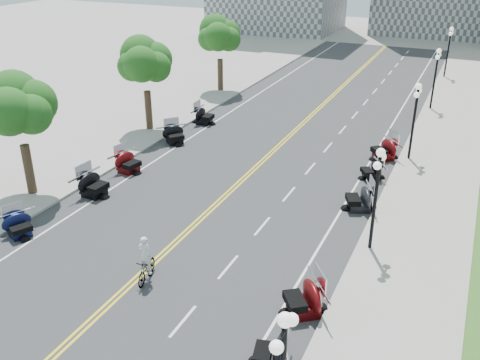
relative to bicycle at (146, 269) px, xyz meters
The scene contains 42 objects.
ground 2.37m from the bicycle, 101.27° to the left, with size 160.00×160.00×0.00m, color gray.
road 12.29m from the bicycle, 92.11° to the left, with size 16.00×90.00×0.01m, color #333335.
centerline_yellow_a 12.29m from the bicycle, 92.67° to the left, with size 0.12×90.00×0.00m, color yellow.
centerline_yellow_b 12.28m from the bicycle, 91.55° to the left, with size 0.12×90.00×0.00m, color yellow.
edge_line_north 13.64m from the bicycle, 64.13° to the left, with size 0.12×90.00×0.00m, color white.
edge_line_south 14.06m from the bicycle, 119.19° to the left, with size 0.12×90.00×0.00m, color white.
lane_dash_5 3.29m from the bicycle, 32.25° to the right, with size 0.12×2.00×0.00m, color white.
lane_dash_6 3.60m from the bicycle, 39.50° to the left, with size 0.12×2.00×0.00m, color white.
lane_dash_7 6.86m from the bicycle, 66.32° to the left, with size 0.12×2.00×0.00m, color white.
lane_dash_8 10.64m from the bicycle, 75.01° to the left, with size 0.12×2.00×0.00m, color white.
lane_dash_9 14.54m from the bicycle, 79.09° to the left, with size 0.12×2.00×0.00m, color white.
lane_dash_10 18.48m from the bicycle, 81.44° to the left, with size 0.12×2.00×0.00m, color white.
lane_dash_11 22.44m from the bicycle, 82.96° to the left, with size 0.12×2.00×0.00m, color white.
lane_dash_12 26.41m from the bicycle, 84.03° to the left, with size 0.12×2.00×0.00m, color white.
lane_dash_13 30.40m from the bicycle, 84.81° to the left, with size 0.12×2.00×0.00m, color white.
lane_dash_14 34.38m from the bicycle, 85.41° to the left, with size 0.12×2.00×0.00m, color white.
lane_dash_15 38.37m from the bicycle, 85.89° to the left, with size 0.12×2.00×0.00m, color white.
lane_dash_16 42.36m from the bicycle, 86.28° to the left, with size 0.12×2.00×0.00m, color white.
lane_dash_17 46.35m from the bicycle, 86.60° to the left, with size 0.12×2.00×0.00m, color white.
lane_dash_18 50.34m from the bicycle, 86.87° to the left, with size 0.12×2.00×0.00m, color white.
lane_dash_19 54.34m from the bicycle, 87.10° to the left, with size 0.12×2.00×0.00m, color white.
sidewalk_north 15.86m from the bicycle, 50.67° to the left, with size 5.00×90.00×0.15m, color #9E9991.
sidewalk_south 16.45m from the bicycle, 131.76° to the left, with size 5.00×90.00×0.15m, color #9E9991.
street_lamp_2 10.48m from the bicycle, 37.56° to the left, with size 0.50×1.20×4.90m, color black, non-canonical shape.
street_lamp_3 20.11m from the bicycle, 65.96° to the left, with size 0.50×1.20×4.90m, color black, non-canonical shape.
street_lamp_4 31.41m from the bicycle, 74.93° to the left, with size 0.50×1.20×4.90m, color black, non-canonical shape.
street_lamp_5 43.09m from the bicycle, 79.09° to the left, with size 0.50×1.20×4.90m, color black, non-canonical shape.
tree_2 12.05m from the bicycle, 157.80° to the left, with size 4.80×4.80×9.20m, color #235619, non-canonical shape.
tree_3 19.79m from the bicycle, 122.72° to the left, with size 4.80×4.80×9.20m, color #235619, non-canonical shape.
tree_4 30.43m from the bicycle, 110.29° to the left, with size 4.80×4.80×9.20m, color #235619, non-canonical shape.
motorcycle_n_4 7.10m from the bicycle, 20.64° to the right, with size 1.85×1.85×1.29m, color black, non-canonical shape.
motorcycle_n_5 6.78m from the bicycle, ahead, with size 2.16×2.16×1.51m, color #590A0C, non-canonical shape.
motorcycle_n_7 12.13m from the bicycle, 56.16° to the left, with size 2.10×2.10×1.47m, color black, non-canonical shape.
motorcycle_n_8 15.73m from the bicycle, 65.43° to the left, with size 1.78×1.78×1.24m, color black, non-canonical shape.
motorcycle_n_9 18.92m from the bicycle, 69.55° to the left, with size 2.15×2.15×1.51m, color #590A0C, non-canonical shape.
motorcycle_s_5 7.69m from the bicycle, behind, with size 1.80×1.80×1.26m, color black, non-canonical shape.
motorcycle_s_6 9.10m from the bicycle, 142.08° to the left, with size 2.13×2.13×1.49m, color black, non-canonical shape.
motorcycle_s_7 11.74m from the bicycle, 128.79° to the left, with size 2.00×2.00×1.40m, color #590A0C, non-canonical shape.
motorcycle_s_8 16.36m from the bicycle, 116.58° to the left, with size 1.97×1.97×1.38m, color black, non-canonical shape.
motorcycle_s_9 20.63m from the bicycle, 111.04° to the left, with size 2.04×2.04×1.43m, color black, non-canonical shape.
bicycle is the anchor object (origin of this frame).
cyclist_rider 1.43m from the bicycle, ahead, with size 0.64×0.42×1.77m, color white.
Camera 1 is at (11.87, -17.87, 13.42)m, focal length 40.00 mm.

